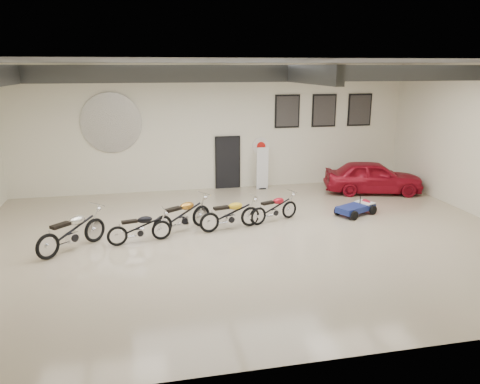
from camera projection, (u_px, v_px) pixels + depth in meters
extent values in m
cube|color=tan|center=(249.00, 239.00, 13.70)|extent=(16.00, 12.00, 0.01)
cube|color=slate|center=(249.00, 62.00, 12.39)|extent=(16.00, 12.00, 0.01)
cube|color=silver|center=(215.00, 128.00, 18.71)|extent=(16.00, 0.02, 5.00)
cube|color=black|center=(228.00, 163.00, 19.14)|extent=(0.92, 0.08, 2.10)
imported|color=maroon|center=(373.00, 177.00, 18.52)|extent=(2.42, 4.05, 1.29)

